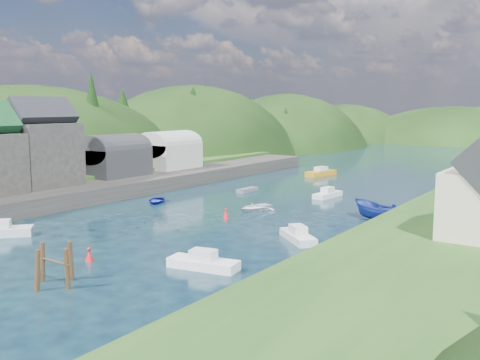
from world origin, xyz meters
The scene contains 10 objects.
ground centered at (0.00, 50.00, 0.00)m, with size 600.00×600.00×0.00m, color black.
hillside_left centered at (-45.00, 75.00, -8.03)m, with size 44.00×245.56×52.00m.
hill_trees centered at (0.07, 65.91, 11.05)m, with size 91.72×149.32×12.58m.
quay_left centered at (-24.00, 20.00, 1.00)m, with size 12.00×110.00×2.00m, color #2D2B28.
terrace_left_grass centered at (-31.00, 20.00, 1.25)m, with size 12.00×110.00×2.50m, color #234719.
boat_sheds centered at (-26.00, 39.00, 5.27)m, with size 7.00×21.00×7.50m.
piling_cluster_far centered at (2.98, 1.28, 1.15)m, with size 3.28×3.05×3.42m.
channel_buoy_near centered at (0.31, 6.44, 0.48)m, with size 0.70×0.70×1.10m.
channel_buoy_far centered at (-0.41, 25.86, 0.48)m, with size 0.70×0.70×1.10m.
moored_boats centered at (-1.24, 19.81, 0.62)m, with size 35.09×86.63×2.23m.
Camera 1 is at (33.63, -20.61, 12.31)m, focal length 40.00 mm.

